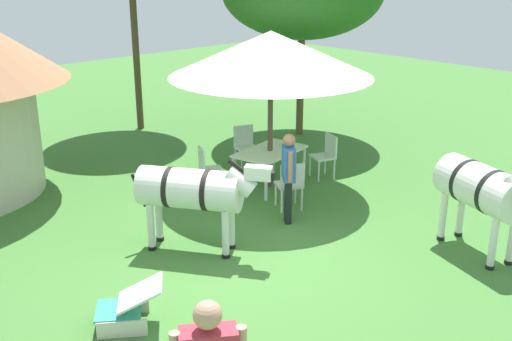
{
  "coord_description": "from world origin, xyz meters",
  "views": [
    {
      "loc": [
        -5.7,
        -6.33,
        4.38
      ],
      "look_at": [
        0.82,
        0.66,
        1.0
      ],
      "focal_mm": 43.17,
      "sensor_mm": 36.0,
      "label": 1
    }
  ],
  "objects_px": {
    "shade_umbrella": "(271,54)",
    "patio_chair_east_end": "(207,167)",
    "patio_chair_near_lawn": "(290,183)",
    "zebra_by_umbrella": "(484,190)",
    "patio_chair_near_hut": "(245,144)",
    "striped_lounge_chair": "(127,307)",
    "guest_beside_umbrella": "(289,170)",
    "zebra_nearest_camera": "(194,190)",
    "patio_chair_west_end": "(326,153)",
    "patio_dining_table": "(270,154)"
  },
  "relations": [
    {
      "from": "patio_chair_near_lawn",
      "to": "striped_lounge_chair",
      "type": "height_order",
      "value": "patio_chair_near_lawn"
    },
    {
      "from": "patio_chair_west_end",
      "to": "zebra_by_umbrella",
      "type": "bearing_deg",
      "value": -173.34
    },
    {
      "from": "guest_beside_umbrella",
      "to": "zebra_by_umbrella",
      "type": "xyz_separation_m",
      "value": [
        1.3,
        -2.8,
        0.1
      ]
    },
    {
      "from": "striped_lounge_chair",
      "to": "zebra_nearest_camera",
      "type": "bearing_deg",
      "value": -24.38
    },
    {
      "from": "zebra_by_umbrella",
      "to": "striped_lounge_chair",
      "type": "bearing_deg",
      "value": -3.1
    },
    {
      "from": "patio_chair_near_hut",
      "to": "zebra_by_umbrella",
      "type": "relative_size",
      "value": 0.45
    },
    {
      "from": "patio_chair_near_lawn",
      "to": "zebra_by_umbrella",
      "type": "bearing_deg",
      "value": -46.78
    },
    {
      "from": "shade_umbrella",
      "to": "patio_chair_west_end",
      "type": "distance_m",
      "value": 2.45
    },
    {
      "from": "shade_umbrella",
      "to": "guest_beside_umbrella",
      "type": "bearing_deg",
      "value": -124.22
    },
    {
      "from": "guest_beside_umbrella",
      "to": "zebra_nearest_camera",
      "type": "relative_size",
      "value": 0.81
    },
    {
      "from": "shade_umbrella",
      "to": "patio_chair_west_end",
      "type": "xyz_separation_m",
      "value": [
        1.19,
        -0.43,
        -2.1
      ]
    },
    {
      "from": "patio_chair_near_lawn",
      "to": "zebra_by_umbrella",
      "type": "distance_m",
      "value": 3.31
    },
    {
      "from": "guest_beside_umbrella",
      "to": "patio_chair_near_lawn",
      "type": "bearing_deg",
      "value": 169.16
    },
    {
      "from": "patio_chair_near_lawn",
      "to": "patio_chair_east_end",
      "type": "distance_m",
      "value": 1.77
    },
    {
      "from": "patio_chair_east_end",
      "to": "zebra_by_umbrella",
      "type": "distance_m",
      "value": 5.06
    },
    {
      "from": "patio_chair_near_lawn",
      "to": "patio_dining_table",
      "type": "bearing_deg",
      "value": 90.0
    },
    {
      "from": "guest_beside_umbrella",
      "to": "zebra_by_umbrella",
      "type": "distance_m",
      "value": 3.09
    },
    {
      "from": "shade_umbrella",
      "to": "zebra_by_umbrella",
      "type": "height_order",
      "value": "shade_umbrella"
    },
    {
      "from": "shade_umbrella",
      "to": "patio_chair_near_lawn",
      "type": "xyz_separation_m",
      "value": [
        -0.58,
        -1.12,
        -2.1
      ]
    },
    {
      "from": "patio_dining_table",
      "to": "patio_chair_west_end",
      "type": "xyz_separation_m",
      "value": [
        1.19,
        -0.43,
        -0.14
      ]
    },
    {
      "from": "shade_umbrella",
      "to": "zebra_nearest_camera",
      "type": "xyz_separation_m",
      "value": [
        -2.8,
        -1.21,
        -1.63
      ]
    },
    {
      "from": "patio_dining_table",
      "to": "patio_chair_near_hut",
      "type": "relative_size",
      "value": 1.78
    },
    {
      "from": "patio_dining_table",
      "to": "striped_lounge_chair",
      "type": "height_order",
      "value": "patio_dining_table"
    },
    {
      "from": "patio_chair_near_lawn",
      "to": "zebra_nearest_camera",
      "type": "xyz_separation_m",
      "value": [
        -2.21,
        -0.08,
        0.47
      ]
    },
    {
      "from": "patio_chair_near_lawn",
      "to": "patio_chair_near_hut",
      "type": "bearing_deg",
      "value": 94.02
    },
    {
      "from": "striped_lounge_chair",
      "to": "zebra_nearest_camera",
      "type": "distance_m",
      "value": 2.3
    },
    {
      "from": "patio_chair_east_end",
      "to": "guest_beside_umbrella",
      "type": "bearing_deg",
      "value": 29.99
    },
    {
      "from": "patio_dining_table",
      "to": "guest_beside_umbrella",
      "type": "height_order",
      "value": "guest_beside_umbrella"
    },
    {
      "from": "patio_chair_near_lawn",
      "to": "guest_beside_umbrella",
      "type": "height_order",
      "value": "guest_beside_umbrella"
    },
    {
      "from": "striped_lounge_chair",
      "to": "zebra_by_umbrella",
      "type": "height_order",
      "value": "zebra_by_umbrella"
    },
    {
      "from": "patio_chair_east_end",
      "to": "zebra_by_umbrella",
      "type": "xyz_separation_m",
      "value": [
        1.44,
        -4.83,
        0.53
      ]
    },
    {
      "from": "patio_chair_near_hut",
      "to": "striped_lounge_chair",
      "type": "bearing_deg",
      "value": 53.75
    },
    {
      "from": "shade_umbrella",
      "to": "patio_chair_near_lawn",
      "type": "distance_m",
      "value": 2.45
    },
    {
      "from": "shade_umbrella",
      "to": "guest_beside_umbrella",
      "type": "distance_m",
      "value": 2.44
    },
    {
      "from": "shade_umbrella",
      "to": "patio_chair_east_end",
      "type": "relative_size",
      "value": 4.29
    },
    {
      "from": "patio_chair_west_end",
      "to": "striped_lounge_chair",
      "type": "distance_m",
      "value": 6.18
    },
    {
      "from": "patio_chair_near_lawn",
      "to": "patio_chair_east_end",
      "type": "height_order",
      "value": "same"
    },
    {
      "from": "patio_chair_east_end",
      "to": "patio_chair_west_end",
      "type": "bearing_deg",
      "value": 93.22
    },
    {
      "from": "patio_dining_table",
      "to": "zebra_nearest_camera",
      "type": "height_order",
      "value": "zebra_nearest_camera"
    },
    {
      "from": "patio_chair_near_lawn",
      "to": "guest_beside_umbrella",
      "type": "xyz_separation_m",
      "value": [
        -0.42,
        -0.35,
        0.43
      ]
    },
    {
      "from": "patio_chair_west_end",
      "to": "guest_beside_umbrella",
      "type": "bearing_deg",
      "value": 135.17
    },
    {
      "from": "patio_chair_near_lawn",
      "to": "zebra_by_umbrella",
      "type": "xyz_separation_m",
      "value": [
        0.89,
        -3.14,
        0.53
      ]
    },
    {
      "from": "patio_chair_near_hut",
      "to": "striped_lounge_chair",
      "type": "distance_m",
      "value": 6.19
    },
    {
      "from": "striped_lounge_chair",
      "to": "zebra_nearest_camera",
      "type": "relative_size",
      "value": 0.5
    },
    {
      "from": "shade_umbrella",
      "to": "patio_chair_east_end",
      "type": "xyz_separation_m",
      "value": [
        -1.14,
        0.56,
        -2.1
      ]
    },
    {
      "from": "zebra_nearest_camera",
      "to": "zebra_by_umbrella",
      "type": "xyz_separation_m",
      "value": [
        3.1,
        -3.06,
        0.06
      ]
    },
    {
      "from": "patio_chair_east_end",
      "to": "striped_lounge_chair",
      "type": "bearing_deg",
      "value": -25.09
    },
    {
      "from": "guest_beside_umbrella",
      "to": "striped_lounge_chair",
      "type": "bearing_deg",
      "value": -38.12
    },
    {
      "from": "striped_lounge_chair",
      "to": "zebra_by_umbrella",
      "type": "xyz_separation_m",
      "value": [
        4.99,
        -1.98,
        0.8
      ]
    },
    {
      "from": "guest_beside_umbrella",
      "to": "striped_lounge_chair",
      "type": "height_order",
      "value": "guest_beside_umbrella"
    }
  ]
}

